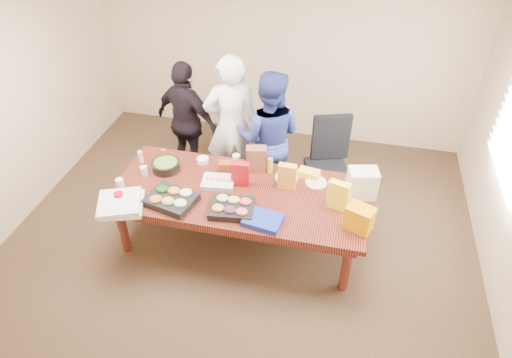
% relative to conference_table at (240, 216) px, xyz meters
% --- Properties ---
extents(floor, '(5.50, 5.00, 0.02)m').
position_rel_conference_table_xyz_m(floor, '(0.00, 0.00, -0.39)').
color(floor, '#47301E').
rests_on(floor, ground).
extents(ceiling, '(5.50, 5.00, 0.02)m').
position_rel_conference_table_xyz_m(ceiling, '(0.00, 0.00, 2.33)').
color(ceiling, white).
rests_on(ceiling, wall_back).
extents(wall_back, '(5.50, 0.04, 2.70)m').
position_rel_conference_table_xyz_m(wall_back, '(0.00, 2.50, 0.98)').
color(wall_back, beige).
rests_on(wall_back, floor).
extents(wall_left, '(0.04, 5.00, 2.70)m').
position_rel_conference_table_xyz_m(wall_left, '(-2.75, 0.00, 0.98)').
color(wall_left, beige).
rests_on(wall_left, floor).
extents(conference_table, '(2.80, 1.20, 0.75)m').
position_rel_conference_table_xyz_m(conference_table, '(0.00, 0.00, 0.00)').
color(conference_table, '#4C1C0F').
rests_on(conference_table, floor).
extents(office_chair, '(0.72, 0.72, 1.13)m').
position_rel_conference_table_xyz_m(office_chair, '(0.89, 0.92, 0.19)').
color(office_chair, black).
rests_on(office_chair, floor).
extents(person_center, '(0.81, 0.67, 1.89)m').
position_rel_conference_table_xyz_m(person_center, '(-0.35, 1.00, 0.57)').
color(person_center, white).
rests_on(person_center, floor).
extents(person_right, '(0.88, 0.71, 1.75)m').
position_rel_conference_table_xyz_m(person_right, '(0.13, 0.95, 0.50)').
color(person_right, navy).
rests_on(person_right, floor).
extents(person_left, '(1.06, 0.72, 1.67)m').
position_rel_conference_table_xyz_m(person_left, '(-1.00, 1.14, 0.46)').
color(person_left, black).
rests_on(person_left, floor).
extents(veggie_tray, '(0.57, 0.49, 0.08)m').
position_rel_conference_table_xyz_m(veggie_tray, '(-0.66, -0.33, 0.41)').
color(veggie_tray, black).
rests_on(veggie_tray, conference_table).
extents(fruit_tray, '(0.49, 0.41, 0.07)m').
position_rel_conference_table_xyz_m(fruit_tray, '(0.01, -0.32, 0.41)').
color(fruit_tray, black).
rests_on(fruit_tray, conference_table).
extents(sheet_cake, '(0.38, 0.31, 0.06)m').
position_rel_conference_table_xyz_m(sheet_cake, '(-0.26, 0.07, 0.41)').
color(sheet_cake, silver).
rests_on(sheet_cake, conference_table).
extents(salad_bowl, '(0.37, 0.37, 0.10)m').
position_rel_conference_table_xyz_m(salad_bowl, '(-0.93, 0.20, 0.43)').
color(salad_bowl, black).
rests_on(salad_bowl, conference_table).
extents(chip_bag_blue, '(0.42, 0.34, 0.06)m').
position_rel_conference_table_xyz_m(chip_bag_blue, '(0.36, -0.41, 0.40)').
color(chip_bag_blue, '#172B9D').
rests_on(chip_bag_blue, conference_table).
extents(chip_bag_red, '(0.21, 0.10, 0.29)m').
position_rel_conference_table_xyz_m(chip_bag_red, '(-0.01, 0.13, 0.52)').
color(chip_bag_red, '#AD1018').
rests_on(chip_bag_red, conference_table).
extents(chip_bag_yellow, '(0.24, 0.14, 0.33)m').
position_rel_conference_table_xyz_m(chip_bag_yellow, '(1.07, -0.02, 0.54)').
color(chip_bag_yellow, yellow).
rests_on(chip_bag_yellow, conference_table).
extents(chip_bag_orange, '(0.20, 0.09, 0.31)m').
position_rel_conference_table_xyz_m(chip_bag_orange, '(0.50, 0.19, 0.53)').
color(chip_bag_orange, gold).
rests_on(chip_bag_orange, conference_table).
extents(mayo_jar, '(0.10, 0.10, 0.14)m').
position_rel_conference_table_xyz_m(mayo_jar, '(-0.15, 0.47, 0.44)').
color(mayo_jar, white).
rests_on(mayo_jar, conference_table).
extents(mustard_bottle, '(0.07, 0.07, 0.19)m').
position_rel_conference_table_xyz_m(mustard_bottle, '(0.26, 0.42, 0.47)').
color(mustard_bottle, gold).
rests_on(mustard_bottle, conference_table).
extents(dressing_bottle, '(0.07, 0.07, 0.20)m').
position_rel_conference_table_xyz_m(dressing_bottle, '(-0.99, 0.31, 0.47)').
color(dressing_bottle, brown).
rests_on(dressing_bottle, conference_table).
extents(ranch_bottle, '(0.06, 0.06, 0.16)m').
position_rel_conference_table_xyz_m(ranch_bottle, '(-1.27, 0.26, 0.45)').
color(ranch_bottle, '#F4E6C6').
rests_on(ranch_bottle, conference_table).
extents(banana_bunch, '(0.26, 0.18, 0.08)m').
position_rel_conference_table_xyz_m(banana_bunch, '(0.71, 0.44, 0.42)').
color(banana_bunch, yellow).
rests_on(banana_bunch, conference_table).
extents(bread_loaf, '(0.28, 0.16, 0.11)m').
position_rel_conference_table_xyz_m(bread_loaf, '(-0.20, 0.36, 0.43)').
color(bread_loaf, brown).
rests_on(bread_loaf, conference_table).
extents(kraft_bag, '(0.25, 0.18, 0.30)m').
position_rel_conference_table_xyz_m(kraft_bag, '(0.09, 0.44, 0.52)').
color(kraft_bag, brown).
rests_on(kraft_bag, conference_table).
extents(red_cup, '(0.12, 0.12, 0.13)m').
position_rel_conference_table_xyz_m(red_cup, '(-1.19, -0.46, 0.44)').
color(red_cup, red).
rests_on(red_cup, conference_table).
extents(clear_cup_a, '(0.09, 0.09, 0.12)m').
position_rel_conference_table_xyz_m(clear_cup_a, '(-1.30, -0.23, 0.43)').
color(clear_cup_a, white).
rests_on(clear_cup_a, conference_table).
extents(clear_cup_b, '(0.09, 0.09, 0.11)m').
position_rel_conference_table_xyz_m(clear_cup_b, '(-1.13, 0.04, 0.43)').
color(clear_cup_b, silver).
rests_on(clear_cup_b, conference_table).
extents(pizza_box_lower, '(0.54, 0.54, 0.05)m').
position_rel_conference_table_xyz_m(pizza_box_lower, '(-1.13, -0.52, 0.40)').
color(pizza_box_lower, white).
rests_on(pizza_box_lower, conference_table).
extents(pizza_box_upper, '(0.56, 0.56, 0.05)m').
position_rel_conference_table_xyz_m(pizza_box_upper, '(-1.15, -0.54, 0.45)').
color(pizza_box_upper, white).
rests_on(pizza_box_upper, pizza_box_lower).
extents(plate_a, '(0.27, 0.27, 0.01)m').
position_rel_conference_table_xyz_m(plate_a, '(0.81, 0.34, 0.38)').
color(plate_a, silver).
rests_on(plate_a, conference_table).
extents(plate_b, '(0.33, 0.33, 0.02)m').
position_rel_conference_table_xyz_m(plate_b, '(0.47, 0.36, 0.38)').
color(plate_b, silver).
rests_on(plate_b, conference_table).
extents(dip_bowl_a, '(0.20, 0.20, 0.06)m').
position_rel_conference_table_xyz_m(dip_bowl_a, '(0.46, 0.46, 0.41)').
color(dip_bowl_a, '#F0DFCC').
rests_on(dip_bowl_a, conference_table).
extents(dip_bowl_b, '(0.17, 0.17, 0.06)m').
position_rel_conference_table_xyz_m(dip_bowl_b, '(-0.56, 0.43, 0.40)').
color(dip_bowl_b, white).
rests_on(dip_bowl_b, conference_table).
extents(grocery_bag_white, '(0.35, 0.28, 0.33)m').
position_rel_conference_table_xyz_m(grocery_bag_white, '(1.30, 0.24, 0.54)').
color(grocery_bag_white, white).
rests_on(grocery_bag_white, conference_table).
extents(grocery_bag_yellow, '(0.31, 0.27, 0.27)m').
position_rel_conference_table_xyz_m(grocery_bag_yellow, '(1.30, -0.28, 0.51)').
color(grocery_bag_yellow, '#EF9700').
rests_on(grocery_bag_yellow, conference_table).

